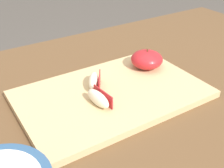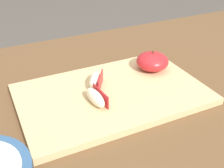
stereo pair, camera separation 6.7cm
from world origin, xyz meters
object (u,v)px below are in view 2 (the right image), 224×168
Objects in this scene: apple_wedge_back at (95,80)px; apple_wedge_left at (96,97)px; cutting_board at (112,94)px; apple_half_skin_up at (152,61)px.

apple_wedge_back and apple_wedge_left have the same top height.
cutting_board is 5.85× the size of apple_wedge_left.
apple_half_skin_up is 0.22m from apple_wedge_left.
cutting_board is 0.16m from apple_half_skin_up.
apple_half_skin_up is 0.17m from apple_wedge_back.
apple_wedge_back is 0.08m from apple_wedge_left.
apple_wedge_left is at bearing -112.11° from apple_wedge_back.
apple_half_skin_up is at bearing 20.21° from cutting_board.
apple_wedge_left is at bearing -150.83° from cutting_board.
cutting_board is 5.10× the size of apple_half_skin_up.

